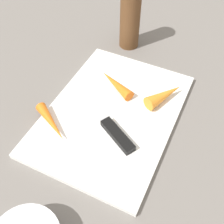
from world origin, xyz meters
TOP-DOWN VIEW (x-y plane):
  - ground_plane at (0.00, 0.00)m, footprint 1.40×1.40m
  - cutting_board at (0.00, 0.00)m, footprint 0.36×0.26m
  - knife at (0.05, 0.03)m, footprint 0.12×0.18m
  - carrot_shortest at (-0.08, 0.09)m, footprint 0.10×0.07m
  - carrot_medium at (-0.07, -0.02)m, footprint 0.07×0.10m
  - carrot_longest at (0.09, -0.09)m, footprint 0.07×0.10m
  - pepper_grinder at (-0.25, -0.07)m, footprint 0.05×0.05m

SIDE VIEW (x-z plane):
  - ground_plane at x=0.00m, z-range 0.00..0.00m
  - cutting_board at x=0.00m, z-range 0.00..0.01m
  - knife at x=0.05m, z-range 0.01..0.02m
  - carrot_longest at x=0.09m, z-range 0.01..0.03m
  - carrot_medium at x=-0.07m, z-range 0.01..0.04m
  - carrot_shortest at x=-0.08m, z-range 0.01..0.04m
  - pepper_grinder at x=-0.25m, z-range 0.00..0.15m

